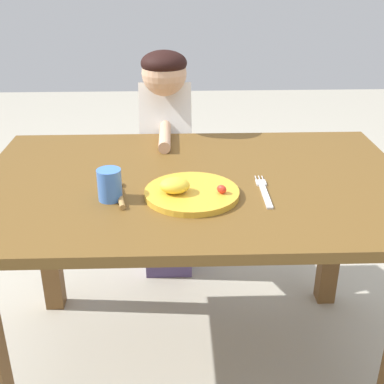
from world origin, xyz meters
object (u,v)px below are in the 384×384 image
(spoon, at_px, (119,191))
(plate, at_px, (189,192))
(person, at_px, (167,165))
(fork, at_px, (264,192))
(drinking_cup, at_px, (110,185))

(spoon, bearing_deg, plate, -109.20)
(plate, height_order, person, person)
(plate, height_order, fork, plate)
(plate, relative_size, spoon, 1.46)
(fork, height_order, spoon, spoon)
(person, bearing_deg, plate, 96.45)
(spoon, distance_m, person, 0.68)
(plate, xyz_separation_m, spoon, (-0.20, 0.03, -0.01))
(plate, relative_size, drinking_cup, 3.01)
(fork, bearing_deg, person, 24.63)
(plate, distance_m, person, 0.70)
(fork, distance_m, spoon, 0.42)
(drinking_cup, height_order, person, person)
(plate, bearing_deg, drinking_cup, -177.21)
(fork, bearing_deg, spoon, 89.27)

